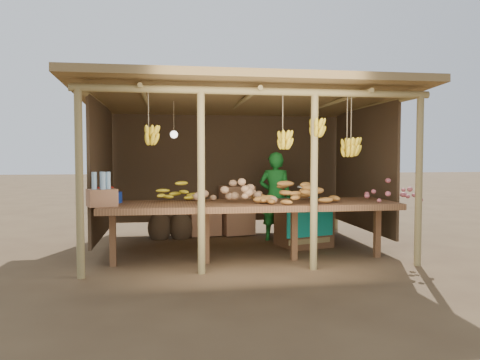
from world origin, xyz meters
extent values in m
plane|color=brown|center=(0.00, 0.00, 0.00)|extent=(60.00, 60.00, 0.00)
cylinder|color=#96814D|center=(-2.10, -1.50, 1.10)|extent=(0.09, 0.09, 2.20)
cylinder|color=#96814D|center=(2.10, -1.50, 1.10)|extent=(0.09, 0.09, 2.20)
cylinder|color=#96814D|center=(-2.10, 1.50, 1.10)|extent=(0.09, 0.09, 2.20)
cylinder|color=#96814D|center=(2.10, 1.50, 1.10)|extent=(0.09, 0.09, 2.20)
cylinder|color=#96814D|center=(-0.70, -1.50, 1.10)|extent=(0.09, 0.09, 2.20)
cylinder|color=#96814D|center=(0.70, -1.50, 1.10)|extent=(0.09, 0.09, 2.20)
cylinder|color=#96814D|center=(0.00, -1.50, 2.20)|extent=(4.40, 0.09, 0.09)
cylinder|color=#96814D|center=(0.00, 1.50, 2.20)|extent=(4.40, 0.09, 0.09)
cube|color=olive|center=(0.00, 0.00, 2.29)|extent=(4.70, 3.50, 0.28)
cube|color=#473421|center=(0.00, 1.48, 1.21)|extent=(4.20, 0.04, 1.98)
cube|color=#473421|center=(-2.08, 0.20, 1.21)|extent=(0.04, 2.40, 1.98)
cube|color=#473421|center=(2.08, 0.20, 1.21)|extent=(0.04, 2.40, 1.98)
cube|color=brown|center=(0.00, -0.95, 0.76)|extent=(3.90, 1.05, 0.08)
cube|color=brown|center=(-1.80, -0.95, 0.36)|extent=(0.08, 0.08, 0.72)
cube|color=brown|center=(-0.60, -0.95, 0.36)|extent=(0.08, 0.08, 0.72)
cube|color=brown|center=(0.60, -0.95, 0.36)|extent=(0.08, 0.08, 0.72)
cube|color=brown|center=(1.80, -0.95, 0.36)|extent=(0.08, 0.08, 0.72)
cylinder|color=navy|center=(-1.90, -0.71, 0.87)|extent=(0.41, 0.41, 0.14)
cube|color=#946242|center=(-1.90, -1.15, 0.91)|extent=(0.41, 0.37, 0.21)
imported|color=#1A7726|center=(0.68, 0.55, 0.74)|extent=(0.62, 0.50, 1.48)
cube|color=brown|center=(1.01, -0.01, 0.34)|extent=(0.87, 0.80, 0.67)
cube|color=#0D927C|center=(1.01, -0.01, 0.71)|extent=(0.97, 0.90, 0.07)
cube|color=#946242|center=(0.12, 1.15, 0.24)|extent=(0.62, 0.54, 0.43)
cube|color=#946242|center=(0.12, 1.15, 0.67)|extent=(0.62, 0.54, 0.43)
cube|color=#946242|center=(-0.47, 1.15, 0.24)|extent=(0.62, 0.54, 0.43)
ellipsoid|color=#473421|center=(-1.24, 0.95, 0.24)|extent=(0.40, 0.40, 0.54)
ellipsoid|color=#473421|center=(-0.88, 0.95, 0.24)|extent=(0.40, 0.40, 0.54)
camera|label=1|loc=(-1.09, -7.08, 1.43)|focal=35.00mm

